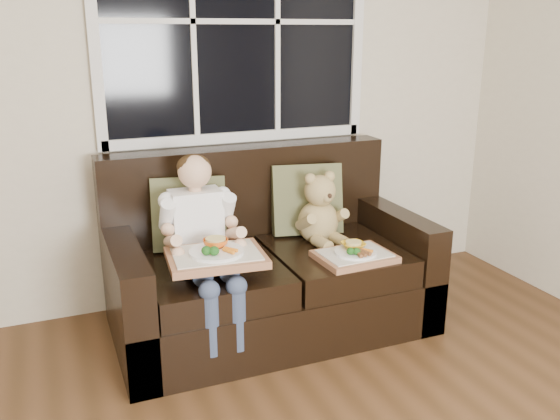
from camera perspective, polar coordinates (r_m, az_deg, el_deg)
name	(u,v)px	position (r m, az deg, el deg)	size (l,w,h in m)	color
room_walls	(434,34)	(1.07, 14.57, 16.05)	(4.52, 5.02, 2.71)	beige
window_back	(235,21)	(3.52, -4.31, 17.65)	(1.62, 0.04, 1.37)	black
loveseat	(266,271)	(3.34, -1.34, -5.88)	(1.70, 0.92, 0.96)	black
pillow_left	(189,213)	(3.25, -8.76, -0.33)	(0.43, 0.26, 0.41)	#61643E
pillow_right	(307,199)	(3.47, 2.57, 1.05)	(0.44, 0.26, 0.42)	#61643E
child	(201,229)	(3.00, -7.57, -1.87)	(0.38, 0.59, 0.86)	white
teddy_bear	(319,213)	(3.34, 3.81, -0.29)	(0.26, 0.32, 0.42)	tan
tray_left	(216,255)	(2.84, -6.18, -4.34)	(0.49, 0.39, 0.10)	#9F6848
tray_right	(355,254)	(3.13, 7.18, -4.27)	(0.40, 0.31, 0.09)	#9F6848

